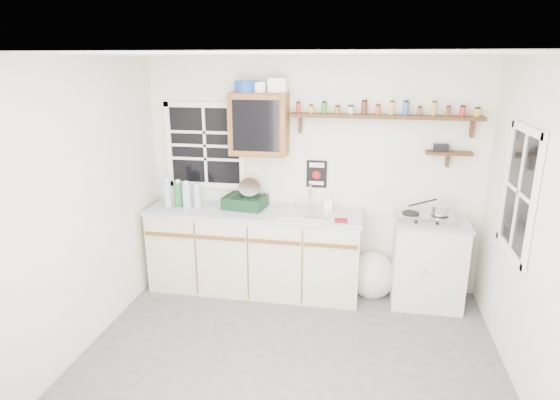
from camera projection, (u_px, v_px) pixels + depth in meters
The scene contains 18 objects.
room at pixel (288, 225), 3.58m from camera, with size 3.64×3.24×2.54m.
main_cabinet at pixel (255, 250), 5.13m from camera, with size 2.31×0.63×0.92m.
right_cabinet at pixel (427, 262), 4.84m from camera, with size 0.73×0.57×0.91m.
sink at pixel (304, 212), 4.91m from camera, with size 0.52×0.44×0.29m.
upper_cabinet at pixel (259, 124), 4.87m from camera, with size 0.60×0.32×0.65m.
upper_cabinet_clutter at pixel (258, 86), 4.76m from camera, with size 0.54×0.24×0.14m.
spice_shelf at pixel (385, 115), 4.68m from camera, with size 1.91×0.18×0.35m.
secondary_shelf at pixel (446, 152), 4.69m from camera, with size 0.45×0.16×0.24m.
warning_sign at pixel (317, 174), 5.06m from camera, with size 0.22×0.02×0.30m.
window_back at pixel (205, 146), 5.19m from camera, with size 0.93×0.03×0.98m.
window_right at pixel (520, 192), 3.73m from camera, with size 0.03×0.78×1.08m.
water_bottles at pixel (182, 195), 5.08m from camera, with size 0.39×0.17×0.33m.
dish_rack at pixel (246, 199), 5.06m from camera, with size 0.48×0.38×0.33m.
soap_bottle at pixel (329, 202), 4.98m from camera, with size 0.08×0.08×0.18m, color white.
rag at pixel (341, 221), 4.66m from camera, with size 0.13×0.11×0.02m, color maroon.
hotplate at pixel (425, 217), 4.69m from camera, with size 0.56×0.30×0.08m.
saucepan at pixel (440, 210), 4.65m from camera, with size 0.38×0.29×0.18m.
trash_bag at pixel (372, 275), 5.08m from camera, with size 0.46×0.42×0.53m.
Camera 1 is at (0.54, -3.33, 2.47)m, focal length 30.00 mm.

